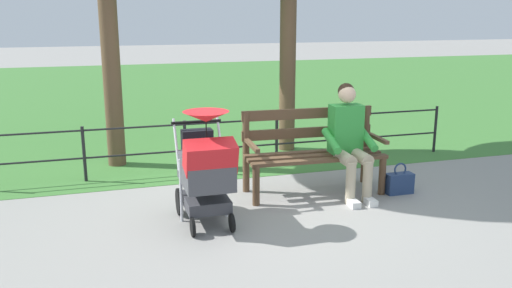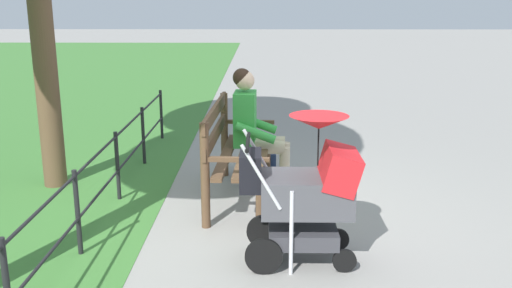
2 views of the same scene
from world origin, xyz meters
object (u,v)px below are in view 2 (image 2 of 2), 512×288
(park_bench, at_px, (232,148))
(stroller, at_px, (307,188))
(person_on_bench, at_px, (255,125))
(handbag, at_px, (270,160))

(park_bench, relative_size, stroller, 1.41)
(stroller, bearing_deg, park_bench, -155.30)
(stroller, bearing_deg, person_on_bench, -166.63)
(park_bench, xyz_separation_m, person_on_bench, (-0.36, 0.22, 0.15))
(person_on_bench, bearing_deg, park_bench, -31.93)
(park_bench, xyz_separation_m, stroller, (1.39, 0.64, 0.07))
(park_bench, distance_m, handbag, 1.09)
(park_bench, height_order, person_on_bench, person_on_bench)
(handbag, bearing_deg, person_on_bench, -15.34)
(person_on_bench, bearing_deg, stroller, 13.37)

